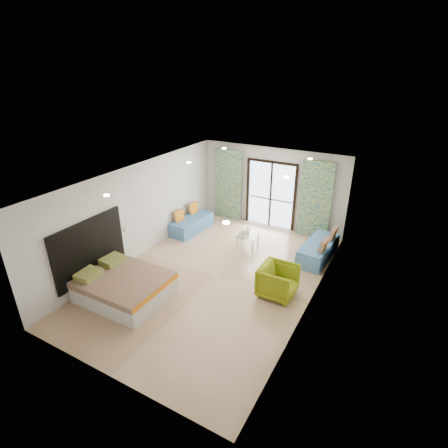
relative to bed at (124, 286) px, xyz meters
The scene contains 24 objects.
floor 2.36m from the bed, 50.99° to the left, with size 5.00×7.50×0.01m, color tan, non-canonical shape.
ceiling 3.36m from the bed, 50.99° to the left, with size 5.00×7.50×0.01m, color silver, non-canonical shape.
wall_back 5.86m from the bed, 75.16° to the left, with size 5.00×0.01×2.70m, color silver, non-canonical shape.
wall_front 2.65m from the bed, 52.52° to the right, with size 5.00×0.01×2.70m, color silver, non-canonical shape.
wall_left 2.34m from the bed, 119.29° to the left, with size 0.01×7.50×2.70m, color silver, non-canonical shape.
wall_right 4.50m from the bed, 24.63° to the left, with size 0.01×7.50×2.70m, color silver, non-canonical shape.
balcony_door 5.82m from the bed, 75.08° to the left, with size 1.76×0.08×2.28m.
balcony_rail 5.78m from the bed, 75.10° to the left, with size 1.52×0.03×0.04m, color #595451.
curtain_left 5.48m from the bed, 90.77° to the left, with size 1.00×0.10×2.50m, color beige.
curtain_right 6.26m from the bed, 60.70° to the left, with size 1.00×0.10×2.50m, color beige.
downlight_a 2.39m from the bed, 66.36° to the right, with size 0.12×0.12×0.02m, color #FFE0B2.
downlight_b 3.74m from the bed, ahead, with size 0.12×0.12×0.02m, color #FFE0B2.
downlight_c 3.69m from the bed, 88.43° to the left, with size 0.12×0.12×0.02m, color #FFE0B2.
downlight_d 4.68m from the bed, 44.46° to the left, with size 0.12×0.12×0.02m, color #FFE0B2.
downlight_e 5.38m from the bed, 89.08° to the left, with size 0.12×0.12×0.02m, color #FFE0B2.
downlight_f 6.10m from the bed, 59.18° to the left, with size 0.12×0.12×0.02m, color #FFE0B2.
headboard 1.24m from the bed, behind, with size 0.06×2.10×1.50m, color black.
switch_plate 1.77m from the bed, 128.46° to the left, with size 0.02×0.10×0.10m, color silver.
bed is the anchor object (origin of this frame).
daybed_left 3.91m from the bed, 99.39° to the left, with size 0.76×1.71×0.82m.
daybed_right 5.44m from the bed, 48.68° to the left, with size 0.82×1.83×0.88m.
coffee_table 4.03m from the bed, 68.08° to the left, with size 0.63×0.63×0.67m.
vase 4.06m from the bed, 69.04° to the left, with size 0.18×0.19×0.18m, color white.
armchair 3.70m from the bed, 30.05° to the left, with size 0.84×0.78×0.86m, color olive.
Camera 1 is at (3.99, -6.75, 5.13)m, focal length 28.00 mm.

